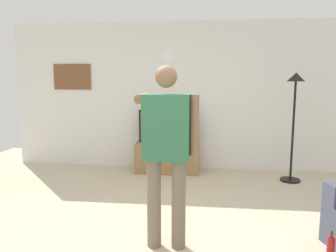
# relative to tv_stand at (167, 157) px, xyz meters

# --- Properties ---
(ground_plane) EXTENTS (8.40, 8.40, 0.00)m
(ground_plane) POSITION_rel_tv_stand_xyz_m (0.24, -2.60, -0.27)
(ground_plane) COLOR beige
(back_wall) EXTENTS (6.40, 0.10, 2.70)m
(back_wall) POSITION_rel_tv_stand_xyz_m (0.24, 0.35, 1.08)
(back_wall) COLOR silver
(back_wall) RESTS_ON ground_plane
(tv_stand) EXTENTS (1.13, 0.49, 0.54)m
(tv_stand) POSITION_rel_tv_stand_xyz_m (0.00, 0.00, 0.00)
(tv_stand) COLOR #997047
(tv_stand) RESTS_ON ground_plane
(television) EXTENTS (1.03, 0.07, 0.58)m
(television) POSITION_rel_tv_stand_xyz_m (0.00, 0.05, 0.56)
(television) COLOR black
(television) RESTS_ON tv_stand
(wall_clock) EXTENTS (0.25, 0.03, 0.25)m
(wall_clock) POSITION_rel_tv_stand_xyz_m (0.00, 0.29, 1.83)
(wall_clock) COLOR white
(framed_picture) EXTENTS (0.72, 0.04, 0.48)m
(framed_picture) POSITION_rel_tv_stand_xyz_m (-1.84, 0.30, 1.44)
(framed_picture) COLOR brown
(floor_lamp) EXTENTS (0.32, 0.32, 1.77)m
(floor_lamp) POSITION_rel_tv_stand_xyz_m (2.08, -0.31, 1.00)
(floor_lamp) COLOR black
(floor_lamp) RESTS_ON ground_plane
(person_standing_nearer_lamp) EXTENTS (0.63, 0.78, 1.81)m
(person_standing_nearer_lamp) POSITION_rel_tv_stand_xyz_m (0.28, -2.60, 0.77)
(person_standing_nearer_lamp) COLOR #7A6B56
(person_standing_nearer_lamp) RESTS_ON ground_plane
(beverage_bottle) EXTENTS (0.07, 0.07, 0.32)m
(beverage_bottle) POSITION_rel_tv_stand_xyz_m (1.80, -2.76, -0.14)
(beverage_bottle) COLOR maroon
(beverage_bottle) RESTS_ON ground_plane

